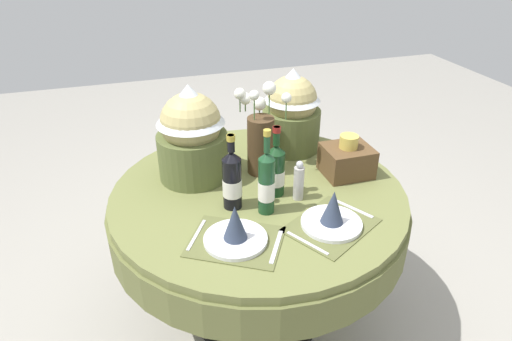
% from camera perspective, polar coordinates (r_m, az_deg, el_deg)
% --- Properties ---
extents(ground, '(8.00, 8.00, 0.00)m').
position_cam_1_polar(ground, '(2.46, 0.24, -17.08)').
color(ground, '#9E998E').
extents(dining_table, '(1.33, 1.33, 0.73)m').
position_cam_1_polar(dining_table, '(2.06, 0.27, -5.54)').
color(dining_table, olive).
rests_on(dining_table, ground).
extents(place_setting_left, '(0.42, 0.40, 0.16)m').
position_cam_1_polar(place_setting_left, '(1.66, -2.66, -7.83)').
color(place_setting_left, brown).
rests_on(place_setting_left, dining_table).
extents(place_setting_right, '(0.42, 0.39, 0.16)m').
position_cam_1_polar(place_setting_right, '(1.76, 9.74, -5.76)').
color(place_setting_right, brown).
rests_on(place_setting_right, dining_table).
extents(flower_vase, '(0.22, 0.20, 0.43)m').
position_cam_1_polar(flower_vase, '(2.05, 0.54, 4.40)').
color(flower_vase, '#47331E').
rests_on(flower_vase, dining_table).
extents(wine_bottle_left, '(0.08, 0.08, 0.33)m').
position_cam_1_polar(wine_bottle_left, '(1.81, -3.09, -1.20)').
color(wine_bottle_left, black).
rests_on(wine_bottle_left, dining_table).
extents(wine_bottle_centre, '(0.08, 0.08, 0.32)m').
position_cam_1_polar(wine_bottle_centre, '(1.90, 2.54, 0.10)').
color(wine_bottle_centre, '#143819').
rests_on(wine_bottle_centre, dining_table).
extents(wine_bottle_rear, '(0.07, 0.07, 0.37)m').
position_cam_1_polar(wine_bottle_rear, '(1.77, 1.35, -1.54)').
color(wine_bottle_rear, '#194223').
rests_on(wine_bottle_rear, dining_table).
extents(pepper_mill, '(0.04, 0.04, 0.18)m').
position_cam_1_polar(pepper_mill, '(1.89, 5.50, -1.43)').
color(pepper_mill, '#B7B2AD').
rests_on(pepper_mill, dining_table).
extents(gift_tub_back_left, '(0.32, 0.32, 0.45)m').
position_cam_1_polar(gift_tub_back_left, '(2.01, -8.29, 5.11)').
color(gift_tub_back_left, '#566033').
rests_on(gift_tub_back_left, dining_table).
extents(gift_tub_back_right, '(0.30, 0.30, 0.43)m').
position_cam_1_polar(gift_tub_back_right, '(2.26, 4.61, 8.00)').
color(gift_tub_back_right, '#566033').
rests_on(gift_tub_back_right, dining_table).
extents(woven_basket_side_right, '(0.22, 0.19, 0.20)m').
position_cam_1_polar(woven_basket_side_right, '(2.12, 11.57, 1.42)').
color(woven_basket_side_right, brown).
rests_on(woven_basket_side_right, dining_table).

